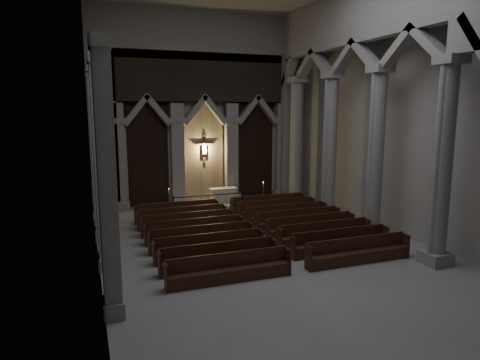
{
  "coord_description": "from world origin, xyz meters",
  "views": [
    {
      "loc": [
        -7.31,
        -14.99,
        6.09
      ],
      "look_at": [
        -0.72,
        3.0,
        2.87
      ],
      "focal_mm": 32.0,
      "sensor_mm": 36.0,
      "label": 1
    }
  ],
  "objects": [
    {
      "name": "candle_stand_left",
      "position": [
        -2.76,
        9.68,
        0.39
      ],
      "size": [
        0.24,
        0.24,
        1.42
      ],
      "color": "#AE6D35",
      "rests_on": "ground"
    },
    {
      "name": "room",
      "position": [
        0.0,
        0.0,
        7.6
      ],
      "size": [
        24.0,
        24.1,
        12.0
      ],
      "color": "gray",
      "rests_on": "ground"
    },
    {
      "name": "left_pilasters",
      "position": [
        -6.75,
        3.5,
        3.91
      ],
      "size": [
        0.6,
        13.0,
        8.03
      ],
      "color": "gray",
      "rests_on": "ground"
    },
    {
      "name": "sanctuary_step",
      "position": [
        0.0,
        10.6,
        0.07
      ],
      "size": [
        8.5,
        2.6,
        0.15
      ],
      "primitive_type": "cube",
      "color": "gray",
      "rests_on": "ground"
    },
    {
      "name": "worshipper",
      "position": [
        0.97,
        7.06,
        0.61
      ],
      "size": [
        0.5,
        0.37,
        1.22
      ],
      "primitive_type": "imported",
      "rotation": [
        0.0,
        0.0,
        0.2
      ],
      "color": "black",
      "rests_on": "ground"
    },
    {
      "name": "sanctuary_wall",
      "position": [
        0.0,
        11.54,
        6.62
      ],
      "size": [
        14.0,
        0.77,
        12.0
      ],
      "color": "gray",
      "rests_on": "ground"
    },
    {
      "name": "candle_stand_right",
      "position": [
        3.2,
        9.43,
        0.41
      ],
      "size": [
        0.25,
        0.25,
        1.49
      ],
      "color": "#AE6D35",
      "rests_on": "ground"
    },
    {
      "name": "altar",
      "position": [
        0.93,
        10.68,
        0.6
      ],
      "size": [
        1.74,
        0.69,
        0.89
      ],
      "color": "beige",
      "rests_on": "sanctuary_step"
    },
    {
      "name": "right_arcade",
      "position": [
        5.5,
        1.33,
        7.83
      ],
      "size": [
        1.0,
        24.0,
        12.0
      ],
      "color": "gray",
      "rests_on": "ground"
    },
    {
      "name": "altar_rail",
      "position": [
        0.0,
        8.85,
        0.71
      ],
      "size": [
        5.44,
        0.09,
        1.07
      ],
      "color": "black",
      "rests_on": "ground"
    },
    {
      "name": "pews",
      "position": [
        0.0,
        3.11,
        0.33
      ],
      "size": [
        10.0,
        9.41,
        1.03
      ],
      "color": "black",
      "rests_on": "ground"
    }
  ]
}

